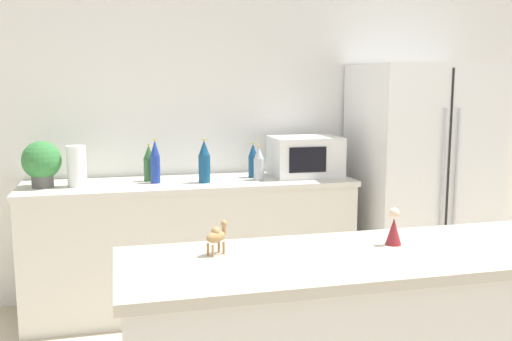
% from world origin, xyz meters
% --- Properties ---
extents(wall_back, '(8.00, 0.06, 2.55)m').
position_xyz_m(wall_back, '(0.00, 2.73, 1.27)').
color(wall_back, white).
rests_on(wall_back, ground_plane).
extents(back_counter, '(2.22, 0.63, 0.89)m').
position_xyz_m(back_counter, '(-0.28, 2.40, 0.45)').
color(back_counter, silver).
rests_on(back_counter, ground_plane).
extents(refrigerator, '(0.91, 0.77, 1.68)m').
position_xyz_m(refrigerator, '(1.40, 2.31, 0.84)').
color(refrigerator, white).
rests_on(refrigerator, ground_plane).
extents(potted_plant, '(0.24, 0.24, 0.30)m').
position_xyz_m(potted_plant, '(-1.22, 2.38, 1.05)').
color(potted_plant, '#595451').
rests_on(potted_plant, back_counter).
extents(paper_towel_roll, '(0.12, 0.12, 0.26)m').
position_xyz_m(paper_towel_roll, '(-1.01, 2.36, 1.02)').
color(paper_towel_roll, white).
rests_on(paper_towel_roll, back_counter).
extents(microwave, '(0.48, 0.37, 0.28)m').
position_xyz_m(microwave, '(0.55, 2.42, 1.03)').
color(microwave, white).
rests_on(microwave, back_counter).
extents(back_bottle_0, '(0.07, 0.07, 0.24)m').
position_xyz_m(back_bottle_0, '(0.18, 2.33, 1.01)').
color(back_bottle_0, '#B2B7BC').
rests_on(back_bottle_0, back_counter).
extents(back_bottle_1, '(0.07, 0.07, 0.25)m').
position_xyz_m(back_bottle_1, '(-0.55, 2.46, 1.01)').
color(back_bottle_1, '#2D6033').
rests_on(back_bottle_1, back_counter).
extents(back_bottle_2, '(0.08, 0.08, 0.29)m').
position_xyz_m(back_bottle_2, '(-0.19, 2.31, 1.03)').
color(back_bottle_2, navy).
rests_on(back_bottle_2, back_counter).
extents(back_bottle_3, '(0.06, 0.06, 0.29)m').
position_xyz_m(back_bottle_3, '(-0.51, 2.37, 1.03)').
color(back_bottle_3, navy).
rests_on(back_bottle_3, back_counter).
extents(back_bottle_4, '(0.07, 0.07, 0.25)m').
position_xyz_m(back_bottle_4, '(0.17, 2.44, 1.01)').
color(back_bottle_4, navy).
rests_on(back_bottle_4, back_counter).
extents(camel_figurine, '(0.09, 0.08, 0.11)m').
position_xyz_m(camel_figurine, '(-0.44, 0.44, 1.03)').
color(camel_figurine, '#A87F4C').
rests_on(camel_figurine, bar_counter).
extents(wise_man_figurine_blue, '(0.06, 0.06, 0.13)m').
position_xyz_m(wise_man_figurine_blue, '(0.20, 0.40, 1.03)').
color(wise_man_figurine_blue, maroon).
rests_on(wise_man_figurine_blue, bar_counter).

